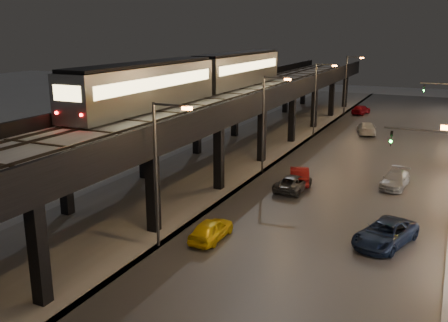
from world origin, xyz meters
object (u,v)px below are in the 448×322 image
at_px(subway_train, 200,76).
at_px(car_onc_white, 395,180).
at_px(car_mid_dark, 366,129).
at_px(car_taxi, 211,230).
at_px(car_near_white, 299,176).
at_px(car_onc_dark, 385,234).
at_px(car_mid_silver, 293,183).
at_px(car_far_white, 361,110).

relative_size(subway_train, car_onc_white, 8.30).
bearing_deg(car_mid_dark, car_taxi, 70.73).
bearing_deg(car_near_white, subway_train, -38.32).
relative_size(car_onc_dark, car_onc_white, 1.16).
bearing_deg(car_near_white, car_mid_dark, -112.03).
bearing_deg(car_mid_silver, car_mid_dark, -90.81).
bearing_deg(subway_train, car_onc_white, -5.99).
xyz_separation_m(car_onc_dark, car_onc_white, (-0.85, 12.45, -0.07)).
relative_size(car_far_white, car_onc_dark, 0.82).
bearing_deg(subway_train, car_taxi, -60.69).
bearing_deg(car_onc_dark, car_mid_silver, 153.86).
distance_m(car_mid_silver, car_mid_dark, 25.99).
height_order(car_onc_dark, car_onc_white, car_onc_dark).
distance_m(car_taxi, car_mid_silver, 12.03).
xyz_separation_m(car_near_white, car_onc_white, (7.69, 2.34, -0.07)).
bearing_deg(car_onc_dark, subway_train, 162.15).
bearing_deg(car_mid_dark, car_mid_silver, 72.22).
bearing_deg(car_onc_dark, car_taxi, -141.57).
relative_size(subway_train, car_onc_dark, 7.18).
height_order(subway_train, car_onc_white, subway_train).
height_order(car_mid_silver, car_onc_dark, car_onc_dark).
xyz_separation_m(subway_train, car_onc_white, (19.59, -2.06, -7.83)).
bearing_deg(car_onc_white, car_taxi, -114.46).
bearing_deg(car_onc_white, car_mid_silver, -144.63).
distance_m(car_mid_dark, car_onc_dark, 34.67).
distance_m(car_taxi, car_onc_white, 18.77).
height_order(car_mid_silver, car_far_white, car_far_white).
distance_m(subway_train, car_mid_dark, 24.97).
bearing_deg(car_far_white, car_mid_silver, 103.58).
bearing_deg(car_taxi, car_mid_silver, -98.55).
bearing_deg(subway_train, car_onc_dark, -35.36).
bearing_deg(car_mid_silver, car_near_white, -84.18).
bearing_deg(car_onc_dark, car_near_white, 147.72).
distance_m(car_near_white, car_onc_dark, 13.23).
distance_m(car_mid_dark, car_onc_white, 22.36).
bearing_deg(car_onc_dark, car_far_white, 119.28).
relative_size(subway_train, car_near_white, 8.51).
xyz_separation_m(car_far_white, car_onc_dark, (10.24, -49.14, -0.01)).
xyz_separation_m(car_taxi, car_onc_dark, (10.12, 3.87, 0.05)).
bearing_deg(car_onc_dark, car_mid_dark, 118.94).
xyz_separation_m(car_near_white, car_mid_silver, (0.12, -2.07, -0.09)).
bearing_deg(car_near_white, car_far_white, -105.55).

